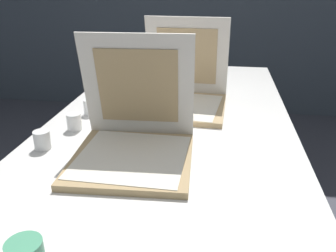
# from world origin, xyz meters

# --- Properties ---
(table) EXTENTS (0.98, 2.04, 0.75)m
(table) POSITION_xyz_m (0.00, 0.56, 0.71)
(table) COLOR silver
(table) RESTS_ON ground
(pizza_box_front) EXTENTS (0.39, 0.40, 0.39)m
(pizza_box_front) POSITION_xyz_m (-0.07, 0.27, 0.81)
(pizza_box_front) COLOR tan
(pizza_box_front) RESTS_ON table
(pizza_box_middle) EXTENTS (0.39, 0.39, 0.39)m
(pizza_box_middle) POSITION_xyz_m (0.03, 0.77, 0.81)
(pizza_box_middle) COLOR tan
(pizza_box_middle) RESTS_ON table
(cup_white_mid) EXTENTS (0.06, 0.06, 0.06)m
(cup_white_mid) POSITION_xyz_m (-0.35, 0.62, 0.79)
(cup_white_mid) COLOR white
(cup_white_mid) RESTS_ON table
(cup_white_near_left) EXTENTS (0.06, 0.06, 0.06)m
(cup_white_near_left) POSITION_xyz_m (-0.40, 0.29, 0.79)
(cup_white_near_left) COLOR white
(cup_white_near_left) RESTS_ON table
(cup_white_near_center) EXTENTS (0.06, 0.06, 0.06)m
(cup_white_near_center) POSITION_xyz_m (-0.35, 0.46, 0.79)
(cup_white_near_center) COLOR white
(cup_white_near_center) RESTS_ON table
(cup_white_far) EXTENTS (0.06, 0.06, 0.06)m
(cup_white_far) POSITION_xyz_m (-0.25, 0.90, 0.79)
(cup_white_far) COLOR white
(cup_white_far) RESTS_ON table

